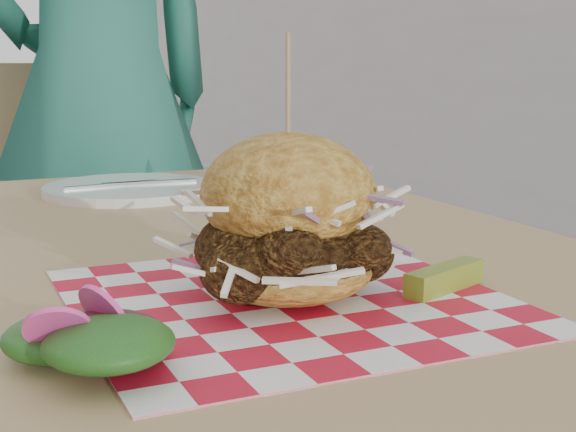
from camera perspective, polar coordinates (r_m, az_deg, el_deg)
name	(u,v)px	position (r m, az deg, el deg)	size (l,w,h in m)	color
diner	(99,92)	(1.83, -13.28, 8.59)	(0.65, 0.43, 1.78)	#287562
patio_table	(209,308)	(0.95, -5.66, -6.50)	(0.80, 1.20, 0.75)	tan
patio_chair	(82,235)	(1.95, -14.46, -1.33)	(0.52, 0.53, 0.95)	tan
paper_liner	(288,299)	(0.70, 0.00, -5.94)	(0.36, 0.36, 0.00)	red
sandwich	(288,228)	(0.69, 0.00, -0.84)	(0.20, 0.20, 0.23)	gold
pickle_spear	(445,278)	(0.74, 11.08, -4.35)	(0.10, 0.02, 0.02)	olive
side_salad	(89,351)	(0.56, -14.00, -9.28)	(0.14, 0.14, 0.05)	#3F1419
place_setting	(130,189)	(1.28, -11.14, 1.90)	(0.27, 0.27, 0.02)	white
kraft_tray	(264,175)	(1.31, -1.70, 2.95)	(0.15, 0.12, 0.06)	brown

